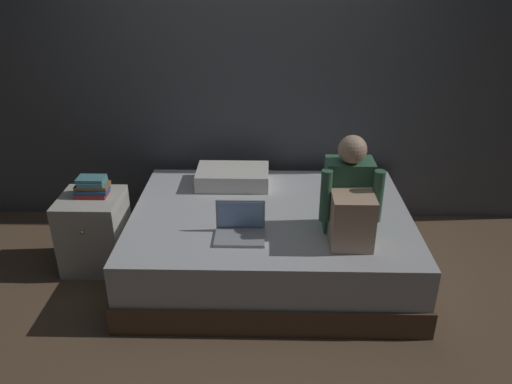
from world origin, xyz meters
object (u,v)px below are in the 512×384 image
(person_sitting, at_px, (350,199))
(book_stack, at_px, (92,187))
(bed, at_px, (270,241))
(pillow, at_px, (233,177))
(nightstand, at_px, (95,231))
(laptop, at_px, (240,228))

(person_sitting, height_order, book_stack, person_sitting)
(bed, height_order, pillow, pillow)
(nightstand, relative_size, pillow, 1.00)
(nightstand, bearing_deg, laptop, -18.65)
(bed, distance_m, pillow, 0.62)
(pillow, bearing_deg, bed, -56.61)
(laptop, xyz_separation_m, pillow, (-0.10, 0.78, 0.01))
(bed, bearing_deg, pillow, 123.39)
(bed, height_order, laptop, laptop)
(nightstand, relative_size, book_stack, 2.45)
(pillow, height_order, book_stack, book_stack)
(nightstand, height_order, person_sitting, person_sitting)
(pillow, bearing_deg, person_sitting, -43.22)
(person_sitting, bearing_deg, laptop, -176.95)
(bed, distance_m, laptop, 0.49)
(nightstand, height_order, pillow, pillow)
(nightstand, bearing_deg, person_sitting, -10.55)
(person_sitting, relative_size, book_stack, 2.86)
(book_stack, bearing_deg, person_sitting, -11.67)
(bed, xyz_separation_m, person_sitting, (0.50, -0.30, 0.49))
(nightstand, xyz_separation_m, book_stack, (0.02, 0.03, 0.35))
(bed, height_order, nightstand, nightstand)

